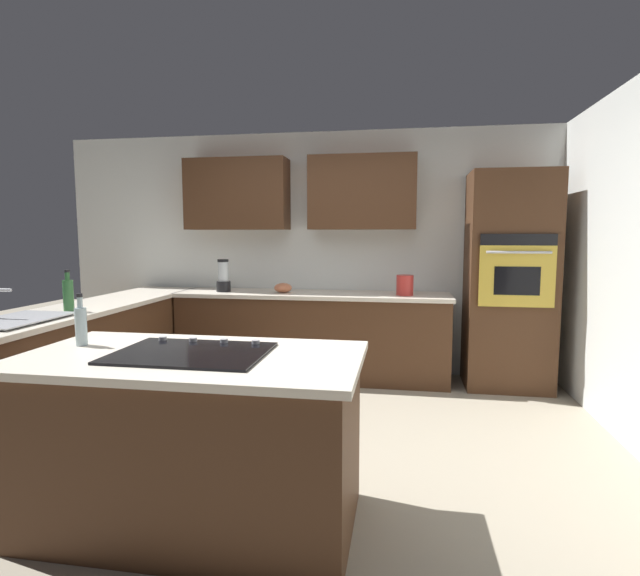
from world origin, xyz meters
TOP-DOWN VIEW (x-y plane):
  - ground_plane at (0.00, 0.00)m, footprint 14.00×14.00m
  - wall_back at (0.07, -2.04)m, footprint 6.00×0.44m
  - lower_cabinets_back at (0.10, -1.72)m, footprint 2.80×0.60m
  - countertop_back at (0.10, -1.72)m, footprint 2.84×0.64m
  - lower_cabinets_side at (1.82, -0.55)m, footprint 0.60×2.90m
  - countertop_side at (1.82, -0.55)m, footprint 0.64×2.94m
  - island_base at (0.23, 0.98)m, footprint 1.65×0.83m
  - island_top at (0.23, 0.98)m, footprint 1.73×0.91m
  - wall_oven at (-1.85, -1.72)m, footprint 0.80×0.66m
  - sink_unit at (1.83, 0.30)m, footprint 0.46×0.70m
  - cooktop at (0.23, 0.98)m, footprint 0.76×0.56m
  - blender at (1.05, -1.67)m, footprint 0.15×0.15m
  - mixing_bowl at (0.40, -1.67)m, footprint 0.18×0.18m
  - kettle at (-0.85, -1.67)m, footprint 0.17×0.17m
  - dish_soap_bottle at (1.77, -0.18)m, footprint 0.08×0.08m
  - oil_bottle at (0.90, 0.89)m, footprint 0.06×0.06m

SIDE VIEW (x-z plane):
  - ground_plane at x=0.00m, z-range 0.00..0.00m
  - lower_cabinets_back at x=0.10m, z-range 0.00..0.86m
  - lower_cabinets_side at x=1.82m, z-range 0.00..0.86m
  - island_base at x=0.23m, z-range 0.00..0.86m
  - countertop_back at x=0.10m, z-range 0.86..0.90m
  - countertop_side at x=1.82m, z-range 0.86..0.90m
  - island_top at x=0.23m, z-range 0.86..0.90m
  - cooktop at x=0.23m, z-range 0.89..0.92m
  - sink_unit at x=1.83m, z-range 0.80..1.03m
  - mixing_bowl at x=0.40m, z-range 0.90..1.00m
  - kettle at x=-0.85m, z-range 0.90..1.10m
  - oil_bottle at x=0.90m, z-range 0.87..1.16m
  - dish_soap_bottle at x=1.77m, z-range 0.87..1.20m
  - blender at x=1.05m, z-range 0.88..1.22m
  - wall_oven at x=-1.85m, z-range 0.00..2.10m
  - wall_back at x=0.07m, z-range 0.17..2.77m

